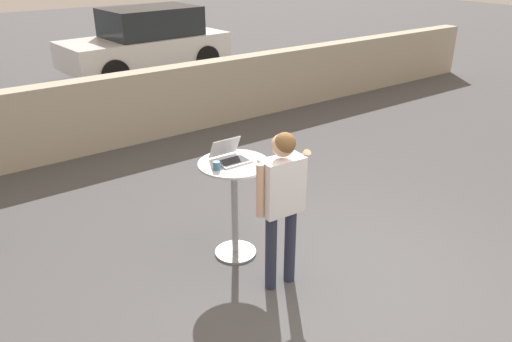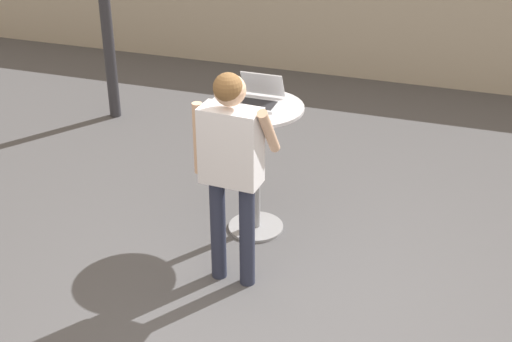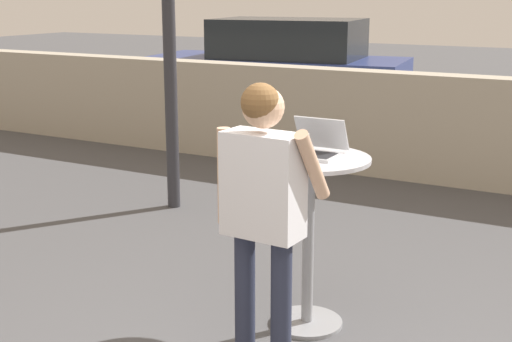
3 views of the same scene
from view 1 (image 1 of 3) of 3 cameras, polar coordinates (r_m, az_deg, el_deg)
ground_plane at (r=5.08m, az=10.69°, el=-13.25°), size 50.00×50.00×0.00m
pavement_kerb at (r=8.62m, az=-13.75°, el=7.07°), size 17.39×0.35×1.17m
cafe_table at (r=5.15m, az=-2.49°, el=-2.63°), size 0.73×0.73×1.08m
laptop at (r=5.03m, az=-2.96°, el=1.71°), size 0.33×0.33×0.22m
coffee_mug at (r=4.84m, az=-4.52°, el=0.61°), size 0.10×0.07×0.08m
standing_person at (r=4.55m, az=2.97°, el=-2.51°), size 0.56×0.34×1.60m
parked_car_near_street at (r=13.27m, az=-12.30°, el=14.29°), size 4.26×2.09×1.64m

